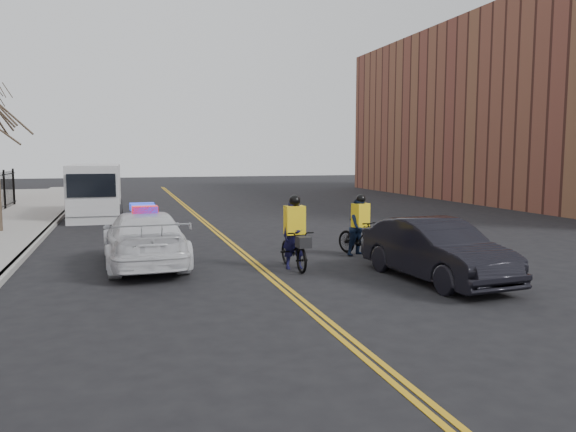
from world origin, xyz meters
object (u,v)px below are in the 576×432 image
Objects in this scene: cargo_van at (95,192)px; cyclist_near at (295,243)px; dark_sedan at (436,250)px; police_cruiser at (144,238)px; cyclist_far at (361,231)px.

cyclist_near is at bearing -67.66° from cargo_van.
police_cruiser is at bearing 144.30° from dark_sedan.
cargo_van is at bearing -84.31° from police_cruiser.
cargo_van reaches higher than police_cruiser.
police_cruiser is 0.86× the size of cargo_van.
police_cruiser is at bearing -81.35° from cargo_van.
dark_sedan is 17.41m from cargo_van.
cyclist_near is (5.31, -13.26, -0.53)m from cargo_van.
cargo_van is (-8.00, 15.45, 0.47)m from dark_sedan.
cyclist_near is (-2.69, 2.19, -0.06)m from dark_sedan.
cyclist_near reaches higher than police_cruiser.
dark_sedan is 2.23× the size of cyclist_near.
cargo_van reaches higher than dark_sedan.
dark_sedan is 3.47m from cyclist_near.
cyclist_far is at bearing 90.20° from dark_sedan.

